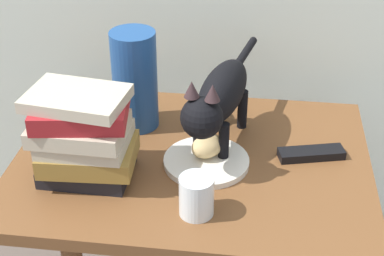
% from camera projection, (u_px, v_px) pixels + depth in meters
% --- Properties ---
extents(side_table, '(0.81, 0.60, 0.56)m').
position_uv_depth(side_table, '(192.00, 184.00, 1.37)').
color(side_table, brown).
rests_on(side_table, ground).
extents(plate, '(0.19, 0.19, 0.01)m').
position_uv_depth(plate, '(206.00, 161.00, 1.31)').
color(plate, silver).
rests_on(plate, side_table).
extents(bread_roll, '(0.10, 0.10, 0.05)m').
position_uv_depth(bread_roll, '(208.00, 146.00, 1.30)').
color(bread_roll, '#E0BC7A').
rests_on(bread_roll, plate).
extents(cat, '(0.15, 0.47, 0.23)m').
position_uv_depth(cat, '(219.00, 97.00, 1.30)').
color(cat, black).
rests_on(cat, side_table).
extents(book_stack, '(0.22, 0.18, 0.21)m').
position_uv_depth(book_stack, '(84.00, 135.00, 1.22)').
color(book_stack, black).
rests_on(book_stack, side_table).
extents(green_vase, '(0.11, 0.11, 0.25)m').
position_uv_depth(green_vase, '(135.00, 80.00, 1.40)').
color(green_vase, navy).
rests_on(green_vase, side_table).
extents(candle_jar, '(0.07, 0.07, 0.08)m').
position_uv_depth(candle_jar, '(196.00, 198.00, 1.15)').
color(candle_jar, silver).
rests_on(candle_jar, side_table).
extents(tv_remote, '(0.16, 0.08, 0.02)m').
position_uv_depth(tv_remote, '(311.00, 154.00, 1.33)').
color(tv_remote, black).
rests_on(tv_remote, side_table).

